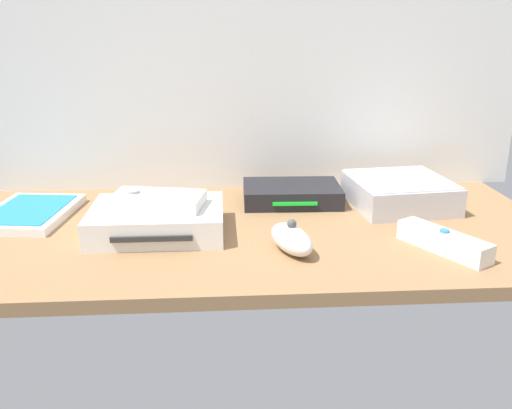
% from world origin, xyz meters
% --- Properties ---
extents(ground_plane, '(1.00, 0.48, 0.02)m').
position_xyz_m(ground_plane, '(0.00, 0.00, -0.01)').
color(ground_plane, '#936D47').
rests_on(ground_plane, ground).
extents(back_wall, '(1.10, 0.01, 0.64)m').
position_xyz_m(back_wall, '(0.00, 0.25, 0.32)').
color(back_wall, white).
rests_on(back_wall, ground).
extents(game_console, '(0.21, 0.17, 0.04)m').
position_xyz_m(game_console, '(-0.16, -0.01, 0.02)').
color(game_console, white).
rests_on(game_console, ground_plane).
extents(mini_computer, '(0.19, 0.19, 0.05)m').
position_xyz_m(mini_computer, '(0.27, 0.09, 0.03)').
color(mini_computer, silver).
rests_on(mini_computer, ground_plane).
extents(game_case, '(0.16, 0.20, 0.02)m').
position_xyz_m(game_case, '(-0.39, 0.08, 0.01)').
color(game_case, white).
rests_on(game_case, ground_plane).
extents(network_router, '(0.18, 0.13, 0.03)m').
position_xyz_m(network_router, '(0.08, 0.13, 0.02)').
color(network_router, black).
rests_on(network_router, ground_plane).
extents(remote_wand, '(0.11, 0.15, 0.03)m').
position_xyz_m(remote_wand, '(0.27, -0.12, 0.02)').
color(remote_wand, white).
rests_on(remote_wand, ground_plane).
extents(remote_nunchuk, '(0.08, 0.11, 0.05)m').
position_xyz_m(remote_nunchuk, '(0.05, -0.11, 0.02)').
color(remote_nunchuk, white).
rests_on(remote_nunchuk, ground_plane).
extents(remote_classic_pad, '(0.16, 0.11, 0.02)m').
position_xyz_m(remote_classic_pad, '(-0.16, -0.01, 0.05)').
color(remote_classic_pad, white).
rests_on(remote_classic_pad, game_console).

